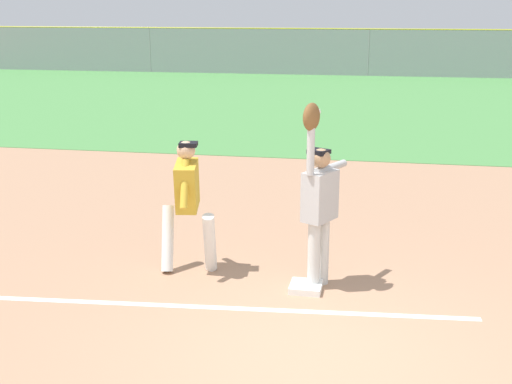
{
  "coord_description": "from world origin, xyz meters",
  "views": [
    {
      "loc": [
        0.41,
        -5.92,
        3.34
      ],
      "look_at": [
        -1.01,
        2.1,
        1.05
      ],
      "focal_mm": 47.05,
      "sensor_mm": 36.0,
      "label": 1
    }
  ],
  "objects_px": {
    "fielder": "(319,198)",
    "parked_car_white": "(197,55)",
    "parked_car_black": "(296,57)",
    "parked_car_blue": "(489,59)",
    "first_base": "(306,287)",
    "baseball": "(318,112)",
    "runner": "(187,198)",
    "parked_car_red": "(384,57)"
  },
  "relations": [
    {
      "from": "first_base",
      "to": "fielder",
      "type": "xyz_separation_m",
      "value": [
        0.12,
        0.15,
        1.08
      ]
    },
    {
      "from": "fielder",
      "to": "baseball",
      "type": "xyz_separation_m",
      "value": [
        -0.03,
        -0.09,
        1.04
      ]
    },
    {
      "from": "runner",
      "to": "parked_car_white",
      "type": "xyz_separation_m",
      "value": [
        -7.46,
        28.44,
        -0.32
      ]
    },
    {
      "from": "first_base",
      "to": "parked_car_blue",
      "type": "distance_m",
      "value": 29.25
    },
    {
      "from": "first_base",
      "to": "baseball",
      "type": "relative_size",
      "value": 5.14
    },
    {
      "from": "baseball",
      "to": "parked_car_red",
      "type": "relative_size",
      "value": 0.02
    },
    {
      "from": "runner",
      "to": "baseball",
      "type": "distance_m",
      "value": 2.02
    },
    {
      "from": "first_base",
      "to": "parked_car_red",
      "type": "xyz_separation_m",
      "value": [
        1.07,
        29.19,
        0.63
      ]
    },
    {
      "from": "runner",
      "to": "baseball",
      "type": "bearing_deg",
      "value": -17.64
    },
    {
      "from": "fielder",
      "to": "parked_car_blue",
      "type": "height_order",
      "value": "fielder"
    },
    {
      "from": "parked_car_blue",
      "to": "baseball",
      "type": "bearing_deg",
      "value": -99.77
    },
    {
      "from": "parked_car_black",
      "to": "parked_car_blue",
      "type": "distance_m",
      "value": 9.83
    },
    {
      "from": "parked_car_black",
      "to": "parked_car_red",
      "type": "height_order",
      "value": "same"
    },
    {
      "from": "fielder",
      "to": "runner",
      "type": "distance_m",
      "value": 1.68
    },
    {
      "from": "fielder",
      "to": "parked_car_white",
      "type": "distance_m",
      "value": 30.04
    },
    {
      "from": "baseball",
      "to": "parked_car_red",
      "type": "distance_m",
      "value": 29.18
    },
    {
      "from": "baseball",
      "to": "parked_car_blue",
      "type": "xyz_separation_m",
      "value": [
        6.21,
        28.5,
        -1.49
      ]
    },
    {
      "from": "parked_car_white",
      "to": "parked_car_red",
      "type": "bearing_deg",
      "value": -2.34
    },
    {
      "from": "runner",
      "to": "parked_car_red",
      "type": "relative_size",
      "value": 0.38
    },
    {
      "from": "first_base",
      "to": "parked_car_blue",
      "type": "bearing_deg",
      "value": 77.57
    },
    {
      "from": "fielder",
      "to": "baseball",
      "type": "bearing_deg",
      "value": 96.12
    },
    {
      "from": "fielder",
      "to": "parked_car_white",
      "type": "relative_size",
      "value": 0.5
    },
    {
      "from": "first_base",
      "to": "parked_car_white",
      "type": "distance_m",
      "value": 30.15
    },
    {
      "from": "parked_car_black",
      "to": "parked_car_red",
      "type": "relative_size",
      "value": 1.02
    },
    {
      "from": "parked_car_red",
      "to": "parked_car_blue",
      "type": "bearing_deg",
      "value": -9.67
    },
    {
      "from": "first_base",
      "to": "runner",
      "type": "relative_size",
      "value": 0.22
    },
    {
      "from": "parked_car_white",
      "to": "parked_car_red",
      "type": "height_order",
      "value": "same"
    },
    {
      "from": "fielder",
      "to": "parked_car_black",
      "type": "relative_size",
      "value": 0.5
    },
    {
      "from": "parked_car_black",
      "to": "parked_car_blue",
      "type": "height_order",
      "value": "same"
    },
    {
      "from": "parked_car_blue",
      "to": "fielder",
      "type": "bearing_deg",
      "value": -99.74
    },
    {
      "from": "runner",
      "to": "parked_car_white",
      "type": "height_order",
      "value": "runner"
    },
    {
      "from": "fielder",
      "to": "parked_car_black",
      "type": "height_order",
      "value": "fielder"
    },
    {
      "from": "first_base",
      "to": "baseball",
      "type": "xyz_separation_m",
      "value": [
        0.08,
        0.06,
        2.12
      ]
    },
    {
      "from": "runner",
      "to": "parked_car_red",
      "type": "bearing_deg",
      "value": 76.26
    },
    {
      "from": "runner",
      "to": "parked_car_black",
      "type": "xyz_separation_m",
      "value": [
        -1.99,
        28.12,
        -0.32
      ]
    },
    {
      "from": "baseball",
      "to": "parked_car_blue",
      "type": "height_order",
      "value": "baseball"
    },
    {
      "from": "parked_car_white",
      "to": "parked_car_red",
      "type": "relative_size",
      "value": 1.01
    },
    {
      "from": "fielder",
      "to": "parked_car_red",
      "type": "height_order",
      "value": "fielder"
    },
    {
      "from": "runner",
      "to": "parked_car_red",
      "type": "height_order",
      "value": "runner"
    },
    {
      "from": "baseball",
      "to": "parked_car_blue",
      "type": "bearing_deg",
      "value": 77.7
    },
    {
      "from": "parked_car_red",
      "to": "parked_car_blue",
      "type": "height_order",
      "value": "same"
    },
    {
      "from": "runner",
      "to": "parked_car_blue",
      "type": "bearing_deg",
      "value": 65.91
    }
  ]
}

